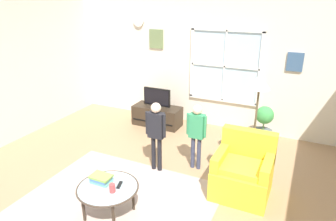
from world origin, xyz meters
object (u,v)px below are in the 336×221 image
(armchair, at_px, (243,172))
(person_black_shirt, at_px, (156,129))
(floor_lamp, at_px, (259,92))
(tv_stand, at_px, (157,116))
(person_green_shirt, at_px, (197,130))
(coffee_table, at_px, (108,189))
(cup, at_px, (112,188))
(remote_near_books, at_px, (120,185))
(television, at_px, (157,97))
(potted_plant_by_window, at_px, (264,125))
(book_stack, at_px, (101,179))

(armchair, height_order, person_black_shirt, person_black_shirt)
(person_black_shirt, height_order, floor_lamp, floor_lamp)
(tv_stand, xyz_separation_m, person_black_shirt, (0.82, -1.62, 0.50))
(armchair, bearing_deg, floor_lamp, 88.83)
(tv_stand, distance_m, person_green_shirt, 1.95)
(armchair, height_order, coffee_table, armchair)
(cup, relative_size, remote_near_books, 0.77)
(tv_stand, xyz_separation_m, cup, (0.89, -2.91, 0.27))
(television, distance_m, person_black_shirt, 1.82)
(television, relative_size, floor_lamp, 0.37)
(person_green_shirt, bearing_deg, floor_lamp, 15.31)
(armchair, bearing_deg, person_black_shirt, 179.02)
(potted_plant_by_window, bearing_deg, armchair, -90.14)
(television, bearing_deg, potted_plant_by_window, 1.86)
(person_green_shirt, relative_size, floor_lamp, 0.67)
(television, bearing_deg, book_stack, -76.98)
(tv_stand, height_order, coffee_table, coffee_table)
(armchair, distance_m, person_black_shirt, 1.43)
(armchair, bearing_deg, book_stack, -143.13)
(coffee_table, bearing_deg, television, 105.28)
(armchair, height_order, potted_plant_by_window, armchair)
(coffee_table, relative_size, cup, 7.12)
(armchair, distance_m, person_green_shirt, 0.96)
(coffee_table, bearing_deg, book_stack, 159.08)
(floor_lamp, bearing_deg, remote_near_books, -127.83)
(armchair, xyz_separation_m, person_black_shirt, (-1.37, 0.02, 0.39))
(person_green_shirt, bearing_deg, potted_plant_by_window, 58.87)
(potted_plant_by_window, xyz_separation_m, floor_lamp, (0.01, -1.14, 0.97))
(book_stack, distance_m, cup, 0.27)
(tv_stand, height_order, floor_lamp, floor_lamp)
(cup, xyz_separation_m, person_green_shirt, (0.48, 1.60, 0.20))
(floor_lamp, bearing_deg, person_black_shirt, -158.50)
(television, relative_size, cup, 5.53)
(book_stack, relative_size, person_green_shirt, 0.24)
(potted_plant_by_window, relative_size, floor_lamp, 0.46)
(television, distance_m, cup, 3.04)
(television, distance_m, book_stack, 2.88)
(coffee_table, xyz_separation_m, remote_near_books, (0.12, 0.09, 0.04))
(armchair, xyz_separation_m, book_stack, (-1.54, -1.16, 0.15))
(tv_stand, xyz_separation_m, potted_plant_by_window, (2.20, 0.07, 0.16))
(floor_lamp, bearing_deg, person_green_shirt, -164.69)
(person_green_shirt, relative_size, person_black_shirt, 0.95)
(tv_stand, xyz_separation_m, remote_near_books, (0.89, -2.76, 0.22))
(cup, bearing_deg, tv_stand, 107.02)
(tv_stand, xyz_separation_m, floor_lamp, (2.20, -1.08, 1.14))
(remote_near_books, bearing_deg, cup, -91.29)
(armchair, bearing_deg, remote_near_books, -139.25)
(remote_near_books, height_order, person_black_shirt, person_black_shirt)
(remote_near_books, bearing_deg, person_black_shirt, 93.67)
(coffee_table, relative_size, book_stack, 2.93)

